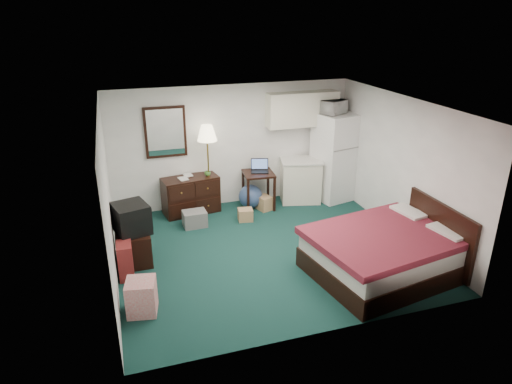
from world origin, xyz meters
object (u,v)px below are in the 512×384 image
object	(u,v)px
kitchen_counter	(300,181)
suitcase	(125,261)
tv_stand	(134,248)
desk	(258,190)
bed	(384,254)
dresser	(191,195)
floor_lamp	(208,169)
fridge	(335,157)

from	to	relation	value
kitchen_counter	suitcase	xyz separation A→B (m)	(-3.74, -2.03, -0.16)
tv_stand	desk	bearing A→B (deg)	30.48
tv_stand	suitcase	size ratio (longest dim) A/B	1.02
bed	desk	bearing A→B (deg)	99.62
kitchen_counter	bed	xyz separation A→B (m)	(0.09, -3.12, -0.10)
dresser	desk	xyz separation A→B (m)	(1.38, -0.17, 0.01)
desk	suitcase	size ratio (longest dim) A/B	1.33
suitcase	kitchen_counter	bearing A→B (deg)	29.63
kitchen_counter	tv_stand	distance (m)	3.94
kitchen_counter	tv_stand	size ratio (longest dim) A/B	1.51
floor_lamp	tv_stand	world-z (taller)	floor_lamp
desk	floor_lamp	bearing A→B (deg)	178.10
dresser	suitcase	distance (m)	2.53
desk	kitchen_counter	xyz separation A→B (m)	(0.97, 0.08, 0.06)
dresser	floor_lamp	world-z (taller)	floor_lamp
bed	fridge	bearing A→B (deg)	68.30
dresser	floor_lamp	size ratio (longest dim) A/B	0.61
tv_stand	suitcase	bearing A→B (deg)	-109.73
kitchen_counter	tv_stand	bearing A→B (deg)	-141.86
dresser	bed	bearing A→B (deg)	-61.96
bed	tv_stand	xyz separation A→B (m)	(-3.69, 1.51, -0.07)
floor_lamp	fridge	bearing A→B (deg)	-2.38
tv_stand	kitchen_counter	bearing A→B (deg)	24.38
tv_stand	dresser	bearing A→B (deg)	54.14
dresser	kitchen_counter	xyz separation A→B (m)	(2.35, -0.09, 0.07)
floor_lamp	tv_stand	xyz separation A→B (m)	(-1.61, -1.66, -0.63)
suitcase	tv_stand	bearing A→B (deg)	71.26
tv_stand	bed	bearing A→B (deg)	-22.07
floor_lamp	fridge	distance (m)	2.72
desk	tv_stand	size ratio (longest dim) A/B	1.30
suitcase	dresser	bearing A→B (deg)	57.90
dresser	bed	xyz separation A→B (m)	(2.44, -3.21, -0.03)
dresser	tv_stand	xyz separation A→B (m)	(-1.24, -1.70, -0.11)
desk	bed	size ratio (longest dim) A/B	0.36
dresser	floor_lamp	xyz separation A→B (m)	(0.37, -0.05, 0.52)
floor_lamp	kitchen_counter	world-z (taller)	floor_lamp
fridge	suitcase	xyz separation A→B (m)	(-4.48, -1.96, -0.64)
kitchen_counter	dresser	bearing A→B (deg)	-168.21
dresser	fridge	world-z (taller)	fridge
dresser	tv_stand	size ratio (longest dim) A/B	1.87
dresser	desk	world-z (taller)	desk
kitchen_counter	suitcase	size ratio (longest dim) A/B	1.54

